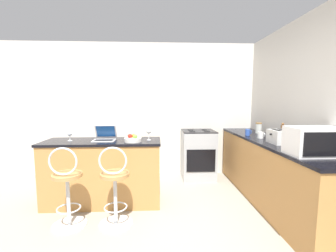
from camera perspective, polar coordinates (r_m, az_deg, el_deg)
ground_plane at (r=2.70m, az=-5.97°, el=-27.07°), size 20.00×20.00×0.00m
wall_back at (r=4.50m, az=-4.63°, el=4.07°), size 12.00×0.06×2.60m
breakfast_bar at (r=3.44m, az=-16.06°, el=-11.12°), size 1.65×0.60×0.92m
counter_right at (r=3.66m, az=24.33°, el=-10.40°), size 0.58×2.75×0.92m
bar_stool_near at (r=2.97m, az=-24.22°, el=-14.60°), size 0.40×0.40×0.97m
bar_stool_far at (r=2.82m, az=-13.33°, el=-15.32°), size 0.40×0.40×0.97m
laptop at (r=3.35m, az=-15.74°, el=-2.55°), size 0.30×0.29×0.21m
microwave at (r=2.78m, az=33.35°, el=-3.25°), size 0.54×0.33×0.29m
toaster at (r=3.31m, az=26.44°, el=-2.46°), size 0.24×0.29×0.18m
stove_range at (r=4.36m, az=7.68°, el=-7.18°), size 0.61×0.56×0.93m
wine_glass_short at (r=3.45m, az=-23.69°, el=-1.93°), size 0.07×0.07×0.13m
fruit_bowl at (r=3.13m, az=-8.89°, el=-3.32°), size 0.24×0.24×0.11m
pepper_mill at (r=3.61m, az=27.05°, el=-1.33°), size 0.05×0.05×0.25m
mug_blue at (r=3.88m, az=19.61°, el=-1.50°), size 0.09×0.07×0.10m
mug_white at (r=3.65m, az=22.50°, el=-2.13°), size 0.10×0.08×0.10m
wine_glass_tall at (r=3.22m, az=-4.90°, el=-1.44°), size 0.07×0.07×0.17m
storage_jar at (r=4.18m, az=22.01°, el=-0.45°), size 0.10×0.10×0.19m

